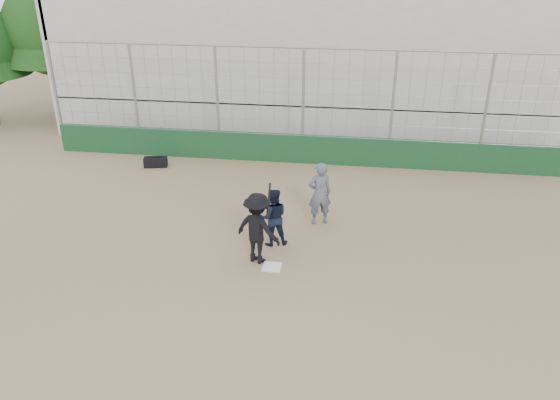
# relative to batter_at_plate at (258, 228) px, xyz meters

# --- Properties ---
(ground) EXTENTS (90.00, 90.00, 0.00)m
(ground) POSITION_rel_batter_at_plate_xyz_m (0.38, -0.26, -0.91)
(ground) COLOR brown
(ground) RESTS_ON ground
(home_plate) EXTENTS (0.44, 0.44, 0.02)m
(home_plate) POSITION_rel_batter_at_plate_xyz_m (0.38, -0.26, -0.90)
(home_plate) COLOR white
(home_plate) RESTS_ON ground
(backstop) EXTENTS (18.10, 0.25, 4.04)m
(backstop) POSITION_rel_batter_at_plate_xyz_m (0.38, 6.74, 0.05)
(backstop) COLOR #11361B
(backstop) RESTS_ON ground
(bleachers) EXTENTS (20.25, 6.70, 6.98)m
(bleachers) POSITION_rel_batter_at_plate_xyz_m (0.38, 11.69, 2.01)
(bleachers) COLOR #A1A1A1
(bleachers) RESTS_ON ground
(tree_left) EXTENTS (4.48, 4.48, 7.00)m
(tree_left) POSITION_rel_batter_at_plate_xyz_m (-10.62, 10.74, 3.48)
(tree_left) COLOR #3C2716
(tree_left) RESTS_ON ground
(batter_at_plate) EXTENTS (1.34, 1.07, 1.96)m
(batter_at_plate) POSITION_rel_batter_at_plate_xyz_m (0.00, 0.00, 0.00)
(batter_at_plate) COLOR black
(batter_at_plate) RESTS_ON ground
(catcher_crouched) EXTENTS (0.91, 0.80, 1.08)m
(catcher_crouched) POSITION_rel_batter_at_plate_xyz_m (0.25, 0.83, -0.37)
(catcher_crouched) COLOR black
(catcher_crouched) RESTS_ON ground
(umpire) EXTENTS (0.77, 0.64, 1.63)m
(umpire) POSITION_rel_batter_at_plate_xyz_m (1.33, 2.20, -0.09)
(umpire) COLOR #4B525F
(umpire) RESTS_ON ground
(equipment_bag) EXTENTS (0.84, 0.49, 0.38)m
(equipment_bag) POSITION_rel_batter_at_plate_xyz_m (-4.64, 5.60, -0.74)
(equipment_bag) COLOR black
(equipment_bag) RESTS_ON ground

